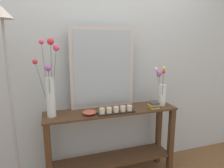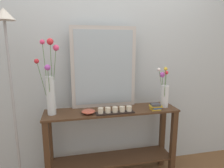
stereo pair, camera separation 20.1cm
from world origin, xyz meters
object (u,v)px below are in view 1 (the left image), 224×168
Objects in this scene: tall_vase_left at (50,88)px; vase_right at (162,91)px; mirror_leaning at (103,68)px; console_table at (112,137)px; floor_lamp at (9,79)px; candle_tray at (116,110)px; decorative_bowl at (89,112)px; book_stack at (154,105)px.

tall_vase_left is 1.21m from vase_right.
mirror_leaning is 1.18× the size of tall_vase_left.
floor_lamp reaches higher than console_table.
vase_right is at bearing 1.83° from floor_lamp.
decorative_bowl is (-0.27, 0.04, -0.00)m from candle_tray.
decorative_bowl is at bearing -134.49° from mirror_leaning.
vase_right is at bearing -13.44° from mirror_leaning.
vase_right reaches higher than book_stack.
candle_tray is 1.02m from floor_lamp.
console_table is at bearing 0.42° from tall_vase_left.
vase_right is 0.20m from book_stack.
decorative_bowl is (-0.20, -0.20, -0.41)m from mirror_leaning.
decorative_bowl is (0.36, -0.06, -0.26)m from tall_vase_left.
book_stack is at bearing -11.29° from console_table.
floor_lamp is at bearing -167.02° from mirror_leaning.
tall_vase_left is at bearing 175.37° from book_stack.
console_table is at bearing -66.88° from mirror_leaning.
mirror_leaning reaches higher than book_stack.
mirror_leaning is (-0.06, 0.14, 0.76)m from console_table.
floor_lamp reaches higher than book_stack.
tall_vase_left is at bearing 170.55° from decorative_bowl.
floor_lamp reaches higher than tall_vase_left.
console_table is 0.77m from vase_right.
console_table is 10.14× the size of decorative_bowl.
vase_right is at bearing 8.86° from candle_tray.
book_stack is 1.45m from floor_lamp.
decorative_bowl is (-0.26, -0.06, 0.34)m from console_table.
mirror_leaning reaches higher than decorative_bowl.
book_stack is (0.52, -0.23, -0.40)m from mirror_leaning.
decorative_bowl is at bearing 170.77° from candle_tray.
vase_right is at bearing -0.57° from tall_vase_left.
mirror_leaning is 6.96× the size of book_stack.
vase_right is 1.55m from floor_lamp.
book_stack is at bearing -2.20° from decorative_bowl.
mirror_leaning is 2.24× the size of candle_tray.
decorative_bowl is 0.72m from book_stack.
mirror_leaning is 0.59m from tall_vase_left.
candle_tray is at bearing -9.23° from decorative_bowl.
vase_right is at bearing 29.52° from book_stack.
tall_vase_left reaches higher than book_stack.
floor_lamp is (-1.54, -0.05, 0.23)m from vase_right.
book_stack is (1.07, -0.09, -0.25)m from tall_vase_left.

